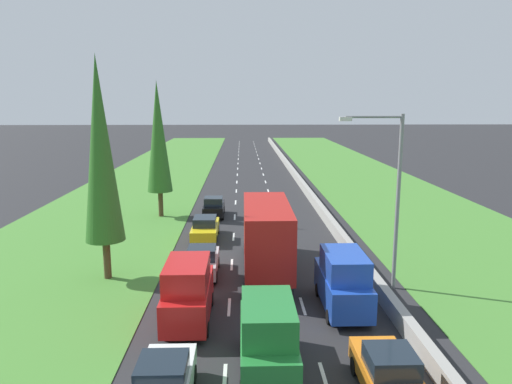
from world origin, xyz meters
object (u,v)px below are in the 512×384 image
at_px(orange_hatchback_right_lane, 388,373).
at_px(red_box_truck_centre_lane, 266,236).
at_px(silver_hatchback_left_lane, 202,261).
at_px(street_light_mast, 392,190).
at_px(white_hatchback_left_lane, 164,383).
at_px(black_hatchback_left_lane, 214,207).
at_px(poplar_tree_second, 100,150).
at_px(red_van_left_lane, 188,292).
at_px(green_van_centre_lane, 268,338).
at_px(poplar_tree_third, 158,137).
at_px(blue_van_right_lane, 343,281).
at_px(yellow_sedan_left_lane, 205,228).

relative_size(orange_hatchback_right_lane, red_box_truck_centre_lane, 0.41).
distance_m(silver_hatchback_left_lane, street_light_mast, 10.90).
bearing_deg(white_hatchback_left_lane, orange_hatchback_right_lane, 2.71).
relative_size(silver_hatchback_left_lane, red_box_truck_centre_lane, 0.41).
distance_m(black_hatchback_left_lane, street_light_mast, 19.44).
bearing_deg(poplar_tree_second, black_hatchback_left_lane, 70.73).
xyz_separation_m(orange_hatchback_right_lane, poplar_tree_second, (-12.16, 11.03, 6.23)).
xyz_separation_m(black_hatchback_left_lane, red_box_truck_centre_lane, (3.74, -13.71, 1.35)).
bearing_deg(red_van_left_lane, green_van_centre_lane, -52.58).
relative_size(white_hatchback_left_lane, green_van_centre_lane, 0.80).
relative_size(white_hatchback_left_lane, silver_hatchback_left_lane, 1.00).
distance_m(orange_hatchback_right_lane, black_hatchback_left_lane, 26.32).
xyz_separation_m(silver_hatchback_left_lane, poplar_tree_third, (-4.67, 14.16, 5.89)).
relative_size(red_van_left_lane, black_hatchback_left_lane, 1.26).
relative_size(black_hatchback_left_lane, red_box_truck_centre_lane, 0.41).
xyz_separation_m(green_van_centre_lane, black_hatchback_left_lane, (-3.28, 23.94, -0.56)).
relative_size(blue_van_right_lane, white_hatchback_left_lane, 1.26).
xyz_separation_m(white_hatchback_left_lane, yellow_sedan_left_lane, (-0.13, 18.91, -0.02)).
distance_m(silver_hatchback_left_lane, red_box_truck_centre_lane, 3.81).
xyz_separation_m(poplar_tree_second, poplar_tree_third, (0.51, 14.46, -0.34)).
bearing_deg(white_hatchback_left_lane, blue_van_right_lane, 44.47).
relative_size(green_van_centre_lane, yellow_sedan_left_lane, 1.09).
distance_m(black_hatchback_left_lane, poplar_tree_third, 7.40).
distance_m(green_van_centre_lane, red_van_left_lane, 5.37).
distance_m(yellow_sedan_left_lane, red_box_truck_centre_lane, 8.12).
height_order(blue_van_right_lane, poplar_tree_third, poplar_tree_third).
distance_m(silver_hatchback_left_lane, black_hatchback_left_lane, 14.00).
xyz_separation_m(white_hatchback_left_lane, red_box_truck_centre_lane, (3.82, 11.95, 1.35)).
bearing_deg(red_box_truck_centre_lane, street_light_mast, -21.35).
distance_m(green_van_centre_lane, silver_hatchback_left_lane, 10.43).
bearing_deg(orange_hatchback_right_lane, street_light_mast, 73.25).
relative_size(silver_hatchback_left_lane, poplar_tree_third, 0.34).
bearing_deg(blue_van_right_lane, yellow_sedan_left_lane, 121.48).
bearing_deg(street_light_mast, black_hatchback_left_lane, 121.60).
xyz_separation_m(green_van_centre_lane, silver_hatchback_left_lane, (-3.10, 9.94, -0.56)).
distance_m(blue_van_right_lane, red_box_truck_centre_lane, 6.01).
height_order(green_van_centre_lane, poplar_tree_third, poplar_tree_third).
bearing_deg(poplar_tree_third, black_hatchback_left_lane, -2.04).
bearing_deg(green_van_centre_lane, red_van_left_lane, 127.42).
distance_m(orange_hatchback_right_lane, yellow_sedan_left_lane, 19.98).
bearing_deg(poplar_tree_third, red_van_left_lane, -77.19).
bearing_deg(red_van_left_lane, black_hatchback_left_lane, 90.06).
bearing_deg(yellow_sedan_left_lane, poplar_tree_second, -122.38).
distance_m(red_van_left_lane, street_light_mast, 11.19).
relative_size(orange_hatchback_right_lane, poplar_tree_second, 0.32).
relative_size(green_van_centre_lane, poplar_tree_second, 0.41).
height_order(black_hatchback_left_lane, street_light_mast, street_light_mast).
xyz_separation_m(white_hatchback_left_lane, poplar_tree_second, (-4.92, 11.37, 6.23)).
height_order(black_hatchback_left_lane, poplar_tree_second, poplar_tree_second).
relative_size(orange_hatchback_right_lane, silver_hatchback_left_lane, 1.00).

